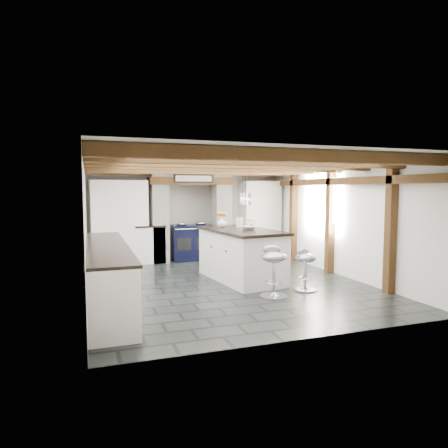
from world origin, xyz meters
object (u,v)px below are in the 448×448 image
object	(u,v)px
range_cooker	(191,242)
bar_stool_far	(274,265)
bar_stool_near	(305,265)
kitchen_island	(241,254)

from	to	relation	value
range_cooker	bar_stool_far	bearing A→B (deg)	-83.67
range_cooker	bar_stool_near	size ratio (longest dim) A/B	1.34
range_cooker	kitchen_island	size ratio (longest dim) A/B	0.46
kitchen_island	bar_stool_far	xyz separation A→B (m)	(0.05, -1.37, 0.02)
bar_stool_near	bar_stool_far	world-z (taller)	bar_stool_far
range_cooker	bar_stool_far	size ratio (longest dim) A/B	1.16
range_cooker	bar_stool_far	world-z (taller)	range_cooker
bar_stool_near	bar_stool_far	bearing A→B (deg)	-170.81
range_cooker	kitchen_island	xyz separation A→B (m)	(0.38, -2.50, 0.05)
kitchen_island	bar_stool_far	size ratio (longest dim) A/B	2.50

